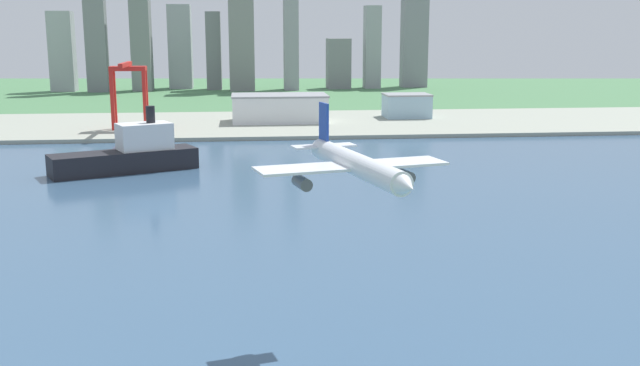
# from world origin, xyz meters

# --- Properties ---
(ground_plane) EXTENTS (2400.00, 2400.00, 0.00)m
(ground_plane) POSITION_xyz_m (0.00, 300.00, 0.00)
(ground_plane) COLOR #47794C
(water_bay) EXTENTS (840.00, 360.00, 0.15)m
(water_bay) POSITION_xyz_m (0.00, 240.00, 0.07)
(water_bay) COLOR #385675
(water_bay) RESTS_ON ground
(industrial_pier) EXTENTS (840.00, 140.00, 2.50)m
(industrial_pier) POSITION_xyz_m (0.00, 490.00, 1.25)
(industrial_pier) COLOR #949A8B
(industrial_pier) RESTS_ON ground
(airplane_landing) EXTENTS (37.79, 44.33, 13.94)m
(airplane_landing) POSITION_xyz_m (10.05, 123.01, 38.87)
(airplane_landing) COLOR silver
(cargo_ship) EXTENTS (66.67, 42.43, 29.46)m
(cargo_ship) POSITION_xyz_m (-62.42, 329.75, 8.12)
(cargo_ship) COLOR black
(cargo_ship) RESTS_ON water_bay
(port_crane_red) EXTENTS (22.11, 39.47, 42.02)m
(port_crane_red) POSITION_xyz_m (-81.15, 460.98, 32.16)
(port_crane_red) COLOR red
(port_crane_red) RESTS_ON industrial_pier
(warehouse_main) EXTENTS (64.63, 37.22, 18.53)m
(warehouse_main) POSITION_xyz_m (14.15, 492.57, 11.79)
(warehouse_main) COLOR white
(warehouse_main) RESTS_ON industrial_pier
(warehouse_annex) EXTENTS (32.19, 26.30, 16.82)m
(warehouse_annex) POSITION_xyz_m (105.91, 508.64, 10.93)
(warehouse_annex) COLOR #99BCD1
(warehouse_annex) RESTS_ON industrial_pier
(distant_skyline) EXTENTS (410.95, 66.22, 158.61)m
(distant_skyline) POSITION_xyz_m (-8.69, 811.57, 59.52)
(distant_skyline) COLOR #A2A5AA
(distant_skyline) RESTS_ON ground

